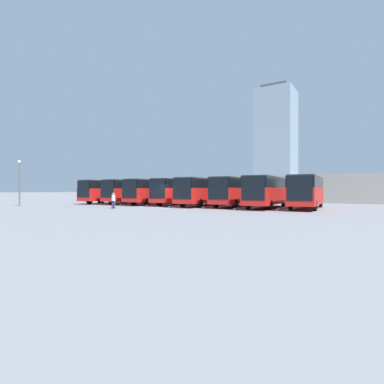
# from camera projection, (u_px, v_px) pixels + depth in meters

# --- Properties ---
(ground_plane) EXTENTS (600.00, 600.00, 0.00)m
(ground_plane) POSITION_uv_depth(u_px,v_px,m) (166.00, 208.00, 32.13)
(ground_plane) COLOR gray
(bus_0) EXTENTS (3.13, 10.92, 3.24)m
(bus_0) POSITION_uv_depth(u_px,v_px,m) (307.00, 191.00, 30.17)
(bus_0) COLOR red
(bus_0) RESTS_ON ground_plane
(curb_divider_0) EXTENTS (0.67, 6.31, 0.15)m
(curb_divider_0) POSITION_uv_depth(u_px,v_px,m) (284.00, 208.00, 29.80)
(curb_divider_0) COLOR #9E9E99
(curb_divider_0) RESTS_ON ground_plane
(bus_1) EXTENTS (3.13, 10.92, 3.24)m
(bus_1) POSITION_uv_depth(u_px,v_px,m) (267.00, 191.00, 31.41)
(bus_1) COLOR red
(bus_1) RESTS_ON ground_plane
(curb_divider_1) EXTENTS (0.67, 6.31, 0.15)m
(curb_divider_1) POSITION_uv_depth(u_px,v_px,m) (244.00, 207.00, 31.05)
(curb_divider_1) COLOR #9E9E99
(curb_divider_1) RESTS_ON ground_plane
(bus_2) EXTENTS (3.13, 10.92, 3.24)m
(bus_2) POSITION_uv_depth(u_px,v_px,m) (236.00, 191.00, 34.01)
(bus_2) COLOR red
(bus_2) RESTS_ON ground_plane
(curb_divider_2) EXTENTS (0.67, 6.31, 0.15)m
(curb_divider_2) POSITION_uv_depth(u_px,v_px,m) (215.00, 206.00, 33.65)
(curb_divider_2) COLOR #9E9E99
(curb_divider_2) RESTS_ON ground_plane
(bus_3) EXTENTS (3.13, 10.92, 3.24)m
(bus_3) POSITION_uv_depth(u_px,v_px,m) (204.00, 191.00, 35.45)
(bus_3) COLOR red
(bus_3) RESTS_ON ground_plane
(curb_divider_3) EXTENTS (0.67, 6.31, 0.15)m
(curb_divider_3) POSITION_uv_depth(u_px,v_px,m) (183.00, 206.00, 35.09)
(curb_divider_3) COLOR #9E9E99
(curb_divider_3) RESTS_ON ground_plane
(bus_4) EXTENTS (3.13, 10.92, 3.24)m
(bus_4) POSITION_uv_depth(u_px,v_px,m) (181.00, 191.00, 38.10)
(bus_4) COLOR red
(bus_4) RESTS_ON ground_plane
(curb_divider_4) EXTENTS (0.67, 6.31, 0.15)m
(curb_divider_4) POSITION_uv_depth(u_px,v_px,m) (161.00, 204.00, 37.74)
(curb_divider_4) COLOR #9E9E99
(curb_divider_4) RESTS_ON ground_plane
(bus_5) EXTENTS (3.13, 10.92, 3.24)m
(bus_5) POSITION_uv_depth(u_px,v_px,m) (155.00, 191.00, 39.77)
(bus_5) COLOR red
(bus_5) RESTS_ON ground_plane
(curb_divider_5) EXTENTS (0.67, 6.31, 0.15)m
(curb_divider_5) POSITION_uv_depth(u_px,v_px,m) (136.00, 204.00, 39.41)
(curb_divider_5) COLOR #9E9E99
(curb_divider_5) RESTS_ON ground_plane
(bus_6) EXTENTS (3.13, 10.92, 3.24)m
(bus_6) POSITION_uv_depth(u_px,v_px,m) (134.00, 191.00, 41.87)
(bus_6) COLOR red
(bus_6) RESTS_ON ground_plane
(curb_divider_6) EXTENTS (0.67, 6.31, 0.15)m
(curb_divider_6) POSITION_uv_depth(u_px,v_px,m) (116.00, 203.00, 41.51)
(curb_divider_6) COLOR #9E9E99
(curb_divider_6) RESTS_ON ground_plane
(bus_7) EXTENTS (3.13, 10.92, 3.24)m
(bus_7) POSITION_uv_depth(u_px,v_px,m) (112.00, 191.00, 43.42)
(bus_7) COLOR red
(bus_7) RESTS_ON ground_plane
(pedestrian) EXTENTS (0.45, 0.45, 1.61)m
(pedestrian) POSITION_uv_depth(u_px,v_px,m) (113.00, 200.00, 30.34)
(pedestrian) COLOR #38384C
(pedestrian) RESTS_ON ground_plane
(station_building) EXTENTS (42.22, 13.57, 4.20)m
(station_building) POSITION_uv_depth(u_px,v_px,m) (251.00, 189.00, 54.36)
(station_building) COLOR #A8A399
(station_building) RESTS_ON ground_plane
(office_tower) EXTENTS (20.91, 20.91, 63.54)m
(office_tower) POSITION_uv_depth(u_px,v_px,m) (276.00, 141.00, 177.43)
(office_tower) COLOR #93A8B7
(office_tower) RESTS_ON ground_plane
(lamppost) EXTENTS (0.36, 0.36, 5.39)m
(lamppost) POSITION_uv_depth(u_px,v_px,m) (19.00, 179.00, 35.10)
(lamppost) COLOR #59595E
(lamppost) RESTS_ON ground_plane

